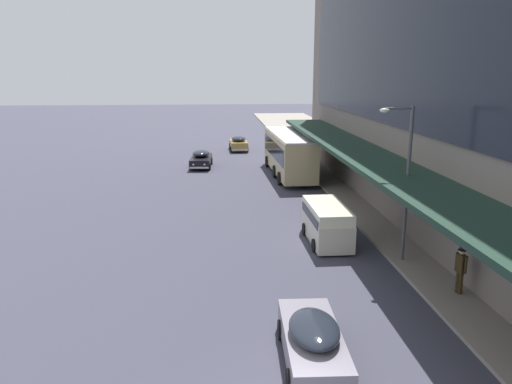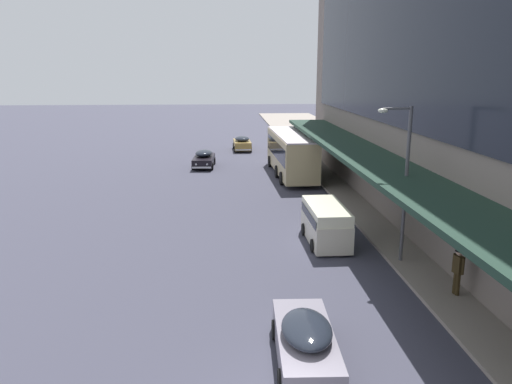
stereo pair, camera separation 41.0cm
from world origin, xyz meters
name	(u,v)px [view 1 (the left image)]	position (x,y,z in m)	size (l,w,h in m)	color
transit_bus_kerbside_front	(289,152)	(4.23, 30.37, 1.97)	(3.01, 11.31, 3.46)	tan
sedan_oncoming_front	(201,159)	(-3.04, 34.60, 0.75)	(2.05, 4.62, 1.52)	black
sedan_far_back	(239,143)	(0.77, 43.89, 0.78)	(1.97, 4.29, 1.56)	olive
sedan_trailing_mid	(313,340)	(0.96, 3.25, 0.74)	(1.92, 4.67, 1.48)	gray
vw_van	(326,221)	(3.71, 13.83, 1.10)	(1.95, 4.57, 1.96)	beige
pedestrian_at_kerb	(461,268)	(7.40, 7.20, 1.18)	(0.33, 0.61, 1.86)	#352814
street_lamp	(404,173)	(6.35, 10.77, 4.14)	(1.50, 0.28, 6.84)	#4C4C51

